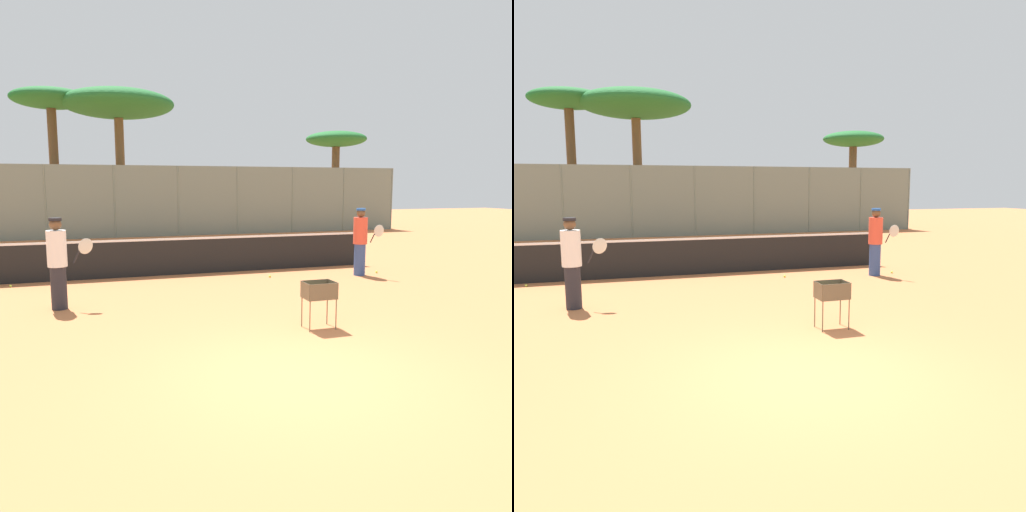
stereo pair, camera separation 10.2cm
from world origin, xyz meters
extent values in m
plane|color=#C67242|center=(0.00, 0.00, 0.00)|extent=(80.00, 80.00, 0.00)
cylinder|color=#26592D|center=(5.54, 8.24, 0.54)|extent=(0.10, 0.10, 1.07)
cube|color=black|center=(0.00, 8.24, 0.51)|extent=(11.08, 0.01, 1.01)
cube|color=white|center=(0.00, 8.24, 1.04)|extent=(11.08, 0.02, 0.06)
cylinder|color=slate|center=(-4.67, 19.36, 1.77)|extent=(0.08, 0.08, 3.53)
cylinder|color=slate|center=(-1.56, 19.36, 1.77)|extent=(0.08, 0.08, 3.53)
cylinder|color=slate|center=(1.56, 19.36, 1.77)|extent=(0.08, 0.08, 3.53)
cylinder|color=slate|center=(4.67, 19.36, 1.77)|extent=(0.08, 0.08, 3.53)
cylinder|color=slate|center=(7.79, 19.36, 1.77)|extent=(0.08, 0.08, 3.53)
cylinder|color=slate|center=(10.91, 19.36, 1.77)|extent=(0.08, 0.08, 3.53)
cylinder|color=slate|center=(14.02, 19.36, 1.77)|extent=(0.08, 0.08, 3.53)
cube|color=slate|center=(0.00, 19.36, 1.77)|extent=(28.04, 0.01, 3.53)
cylinder|color=brown|center=(-4.51, 24.32, 3.36)|extent=(0.50, 0.50, 6.73)
ellipsoid|color=#1E6028|center=(-4.51, 24.32, 7.26)|extent=(4.25, 4.25, 1.06)
cylinder|color=brown|center=(-0.97, 23.81, 3.15)|extent=(0.51, 0.51, 6.29)
ellipsoid|color=#1E6028|center=(-0.97, 23.81, 7.07)|extent=(6.21, 6.21, 1.55)
cylinder|color=brown|center=(11.91, 22.41, 2.46)|extent=(0.48, 0.48, 4.91)
ellipsoid|color=#1E6028|center=(11.91, 22.41, 5.38)|extent=(3.74, 3.74, 0.94)
cylinder|color=#26262D|center=(-3.33, 4.99, 0.45)|extent=(0.32, 0.32, 0.90)
cylinder|color=white|center=(-3.33, 4.99, 1.28)|extent=(0.39, 0.39, 0.75)
sphere|color=brown|center=(-3.33, 4.99, 1.77)|extent=(0.24, 0.24, 0.24)
cylinder|color=black|center=(-3.33, 4.99, 1.88)|extent=(0.26, 0.26, 0.06)
cylinder|color=black|center=(-2.96, 4.97, 1.09)|extent=(0.15, 0.04, 0.27)
ellipsoid|color=silver|center=(-2.77, 4.96, 1.31)|extent=(0.40, 0.05, 0.43)
cylinder|color=#334C8C|center=(4.63, 6.54, 0.45)|extent=(0.32, 0.32, 0.91)
cylinder|color=#E54C38|center=(4.63, 6.54, 1.29)|extent=(0.40, 0.40, 0.76)
sphere|color=brown|center=(4.63, 6.54, 1.79)|extent=(0.25, 0.25, 0.25)
cylinder|color=#2659B2|center=(4.63, 6.54, 1.89)|extent=(0.26, 0.26, 0.06)
cylinder|color=black|center=(4.83, 6.22, 1.10)|extent=(0.10, 0.14, 0.27)
ellipsoid|color=silver|center=(4.93, 6.06, 1.32)|extent=(0.24, 0.35, 0.43)
cylinder|color=brown|center=(0.96, 1.84, 0.28)|extent=(0.02, 0.02, 0.56)
cylinder|color=brown|center=(1.47, 1.84, 0.28)|extent=(0.02, 0.02, 0.56)
cylinder|color=brown|center=(0.96, 2.20, 0.28)|extent=(0.02, 0.02, 0.56)
cylinder|color=brown|center=(1.47, 2.20, 0.28)|extent=(0.02, 0.02, 0.56)
cube|color=brown|center=(1.22, 2.02, 0.56)|extent=(0.55, 0.40, 0.01)
cube|color=brown|center=(1.22, 1.82, 0.71)|extent=(0.55, 0.01, 0.30)
cube|color=brown|center=(1.22, 2.22, 0.71)|extent=(0.55, 0.01, 0.30)
cube|color=brown|center=(0.94, 2.02, 0.71)|extent=(0.01, 0.40, 0.30)
cube|color=brown|center=(1.49, 2.02, 0.71)|extent=(0.01, 0.40, 0.30)
sphere|color=#D1E54C|center=(1.14, 2.11, 0.65)|extent=(0.07, 0.07, 0.07)
sphere|color=#D1E54C|center=(1.29, 2.06, 0.60)|extent=(0.07, 0.07, 0.07)
sphere|color=#D1E54C|center=(1.01, 1.88, 0.60)|extent=(0.07, 0.07, 0.07)
sphere|color=#D1E54C|center=(1.37, 2.15, 0.60)|extent=(0.07, 0.07, 0.07)
sphere|color=#D1E54C|center=(1.10, 2.02, 0.60)|extent=(0.07, 0.07, 0.07)
sphere|color=#D1E54C|center=(1.04, 2.04, 0.65)|extent=(0.07, 0.07, 0.07)
sphere|color=#D1E54C|center=(1.35, 2.13, 0.60)|extent=(0.07, 0.07, 0.07)
sphere|color=#D1E54C|center=(1.33, 1.91, 0.60)|extent=(0.07, 0.07, 0.07)
sphere|color=#D1E54C|center=(1.15, 1.88, 0.60)|extent=(0.07, 0.07, 0.07)
sphere|color=#D1E54C|center=(1.18, 2.14, 0.60)|extent=(0.07, 0.07, 0.07)
sphere|color=#D1E54C|center=(1.27, 2.05, 0.60)|extent=(0.07, 0.07, 0.07)
sphere|color=#D1E54C|center=(1.03, 2.12, 0.65)|extent=(0.07, 0.07, 0.07)
sphere|color=#D1E54C|center=(2.06, 7.02, 0.03)|extent=(0.07, 0.07, 0.07)
sphere|color=#D1E54C|center=(5.29, 6.69, 0.03)|extent=(0.07, 0.07, 0.07)
sphere|color=#D1E54C|center=(-4.66, 7.78, 0.03)|extent=(0.07, 0.07, 0.07)
cube|color=#232328|center=(4.25, 23.45, 0.45)|extent=(4.20, 1.70, 0.90)
cube|color=#33383D|center=(4.05, 23.45, 1.25)|extent=(2.20, 1.50, 0.70)
camera|label=1|loc=(-2.59, -5.97, 2.57)|focal=35.00mm
camera|label=2|loc=(-2.50, -6.00, 2.57)|focal=35.00mm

